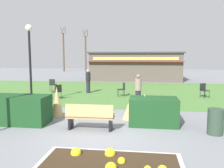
{
  "coord_description": "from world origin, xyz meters",
  "views": [
    {
      "loc": [
        1.36,
        -7.64,
        2.62
      ],
      "look_at": [
        -0.19,
        3.95,
        1.22
      ],
      "focal_mm": 37.57,
      "sensor_mm": 36.0,
      "label": 1
    }
  ],
  "objects_px": {
    "cafe_chair_north": "(122,88)",
    "tree_right_bg": "(86,53)",
    "lamppost_mid": "(30,55)",
    "person_standing": "(138,90)",
    "food_kiosk": "(136,66)",
    "cafe_chair_west": "(57,91)",
    "parked_car_west_slot": "(105,69)",
    "park_bench": "(90,117)",
    "person_strolling": "(88,81)",
    "cafe_chair_east": "(53,84)",
    "tree_left_bg": "(64,51)",
    "trash_bin": "(215,122)",
    "cafe_chair_center": "(204,89)"
  },
  "relations": [
    {
      "from": "cafe_chair_north",
      "to": "tree_left_bg",
      "type": "height_order",
      "value": "tree_left_bg"
    },
    {
      "from": "cafe_chair_east",
      "to": "cafe_chair_north",
      "type": "bearing_deg",
      "value": -17.67
    },
    {
      "from": "cafe_chair_north",
      "to": "tree_right_bg",
      "type": "height_order",
      "value": "tree_right_bg"
    },
    {
      "from": "lamppost_mid",
      "to": "person_standing",
      "type": "bearing_deg",
      "value": -0.19
    },
    {
      "from": "lamppost_mid",
      "to": "tree_left_bg",
      "type": "bearing_deg",
      "value": 105.55
    },
    {
      "from": "lamppost_mid",
      "to": "food_kiosk",
      "type": "distance_m",
      "value": 14.94
    },
    {
      "from": "cafe_chair_east",
      "to": "tree_right_bg",
      "type": "xyz_separation_m",
      "value": [
        -2.85,
        21.69,
        2.58
      ]
    },
    {
      "from": "cafe_chair_north",
      "to": "person_strolling",
      "type": "relative_size",
      "value": 0.53
    },
    {
      "from": "lamppost_mid",
      "to": "parked_car_west_slot",
      "type": "height_order",
      "value": "lamppost_mid"
    },
    {
      "from": "person_standing",
      "to": "trash_bin",
      "type": "bearing_deg",
      "value": 23.92
    },
    {
      "from": "lamppost_mid",
      "to": "person_standing",
      "type": "height_order",
      "value": "lamppost_mid"
    },
    {
      "from": "cafe_chair_north",
      "to": "parked_car_west_slot",
      "type": "height_order",
      "value": "parked_car_west_slot"
    },
    {
      "from": "trash_bin",
      "to": "tree_right_bg",
      "type": "xyz_separation_m",
      "value": [
        -12.05,
        30.49,
        2.68
      ]
    },
    {
      "from": "food_kiosk",
      "to": "person_standing",
      "type": "relative_size",
      "value": 5.76
    },
    {
      "from": "cafe_chair_north",
      "to": "tree_left_bg",
      "type": "xyz_separation_m",
      "value": [
        -12.22,
        23.76,
        2.87
      ]
    },
    {
      "from": "cafe_chair_north",
      "to": "tree_left_bg",
      "type": "relative_size",
      "value": 0.12
    },
    {
      "from": "cafe_chair_west",
      "to": "person_strolling",
      "type": "distance_m",
      "value": 2.94
    },
    {
      "from": "person_strolling",
      "to": "food_kiosk",
      "type": "bearing_deg",
      "value": -78.34
    },
    {
      "from": "cafe_chair_west",
      "to": "tree_right_bg",
      "type": "height_order",
      "value": "tree_right_bg"
    },
    {
      "from": "lamppost_mid",
      "to": "tree_left_bg",
      "type": "height_order",
      "value": "tree_left_bg"
    },
    {
      "from": "park_bench",
      "to": "food_kiosk",
      "type": "relative_size",
      "value": 0.17
    },
    {
      "from": "person_strolling",
      "to": "cafe_chair_west",
      "type": "bearing_deg",
      "value": 92.55
    },
    {
      "from": "person_strolling",
      "to": "person_standing",
      "type": "relative_size",
      "value": 1.0
    },
    {
      "from": "cafe_chair_west",
      "to": "cafe_chair_east",
      "type": "relative_size",
      "value": 1.0
    },
    {
      "from": "cafe_chair_west",
      "to": "cafe_chair_north",
      "type": "distance_m",
      "value": 4.13
    },
    {
      "from": "person_strolling",
      "to": "parked_car_west_slot",
      "type": "bearing_deg",
      "value": -55.67
    },
    {
      "from": "parked_car_west_slot",
      "to": "tree_right_bg",
      "type": "relative_size",
      "value": 0.63
    },
    {
      "from": "lamppost_mid",
      "to": "cafe_chair_center",
      "type": "bearing_deg",
      "value": 18.3
    },
    {
      "from": "person_strolling",
      "to": "cafe_chair_east",
      "type": "bearing_deg",
      "value": 15.78
    },
    {
      "from": "parked_car_west_slot",
      "to": "food_kiosk",
      "type": "bearing_deg",
      "value": -61.89
    },
    {
      "from": "trash_bin",
      "to": "lamppost_mid",
      "type": "bearing_deg",
      "value": 154.62
    },
    {
      "from": "parked_car_west_slot",
      "to": "tree_right_bg",
      "type": "height_order",
      "value": "tree_right_bg"
    },
    {
      "from": "food_kiosk",
      "to": "tree_left_bg",
      "type": "distance_m",
      "value": 18.17
    },
    {
      "from": "cafe_chair_east",
      "to": "cafe_chair_west",
      "type": "bearing_deg",
      "value": -63.87
    },
    {
      "from": "person_standing",
      "to": "cafe_chair_center",
      "type": "bearing_deg",
      "value": 119.39
    },
    {
      "from": "food_kiosk",
      "to": "park_bench",
      "type": "bearing_deg",
      "value": -93.17
    },
    {
      "from": "cafe_chair_center",
      "to": "tree_right_bg",
      "type": "bearing_deg",
      "value": 120.15
    },
    {
      "from": "park_bench",
      "to": "cafe_chair_west",
      "type": "bearing_deg",
      "value": 120.62
    },
    {
      "from": "cafe_chair_center",
      "to": "person_standing",
      "type": "bearing_deg",
      "value": -140.97
    },
    {
      "from": "lamppost_mid",
      "to": "person_standing",
      "type": "relative_size",
      "value": 2.54
    },
    {
      "from": "cafe_chair_west",
      "to": "tree_right_bg",
      "type": "xyz_separation_m",
      "value": [
        -4.46,
        24.98,
        2.58
      ]
    },
    {
      "from": "cafe_chair_center",
      "to": "parked_car_west_slot",
      "type": "xyz_separation_m",
      "value": [
        -9.56,
        19.8,
        0.12
      ]
    },
    {
      "from": "trash_bin",
      "to": "tree_left_bg",
      "type": "height_order",
      "value": "tree_left_bg"
    },
    {
      "from": "tree_right_bg",
      "to": "person_standing",
      "type": "bearing_deg",
      "value": -70.49
    },
    {
      "from": "park_bench",
      "to": "tree_left_bg",
      "type": "xyz_separation_m",
      "value": [
        -11.72,
        30.93,
        2.92
      ]
    },
    {
      "from": "person_strolling",
      "to": "trash_bin",
      "type": "bearing_deg",
      "value": 156.52
    },
    {
      "from": "cafe_chair_north",
      "to": "park_bench",
      "type": "bearing_deg",
      "value": -94.03
    },
    {
      "from": "food_kiosk",
      "to": "parked_car_west_slot",
      "type": "distance_m",
      "value": 10.41
    },
    {
      "from": "park_bench",
      "to": "person_strolling",
      "type": "distance_m",
      "value": 8.48
    },
    {
      "from": "park_bench",
      "to": "person_standing",
      "type": "xyz_separation_m",
      "value": [
        1.59,
        4.13,
        0.38
      ]
    }
  ]
}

